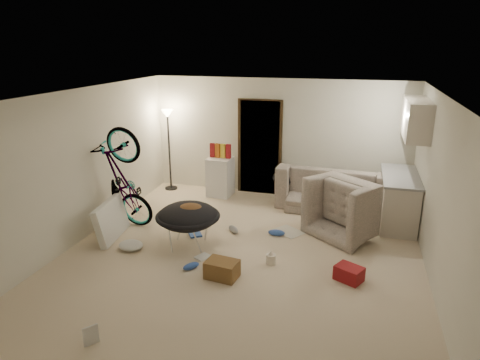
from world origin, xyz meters
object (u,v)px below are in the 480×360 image
(sofa, at_px, (332,193))
(armchair, at_px, (354,212))
(bicycle, at_px, (124,201))
(tv_box, at_px, (111,220))
(floor_lamp, at_px, (168,133))
(kitchen_counter, at_px, (398,200))
(drink_case_b, at_px, (349,273))
(juicer, at_px, (271,258))
(mini_fridge, at_px, (220,177))
(drink_case_a, at_px, (222,269))
(saucer_chair, at_px, (188,222))

(sofa, height_order, armchair, armchair)
(bicycle, distance_m, tv_box, 0.50)
(floor_lamp, relative_size, sofa, 0.84)
(kitchen_counter, distance_m, drink_case_b, 2.48)
(floor_lamp, bearing_deg, tv_box, -87.83)
(bicycle, relative_size, juicer, 8.78)
(mini_fridge, bearing_deg, juicer, -54.38)
(drink_case_a, xyz_separation_m, juicer, (0.59, 0.57, -0.04))
(armchair, xyz_separation_m, juicer, (-1.17, -1.52, -0.28))
(bicycle, relative_size, drink_case_a, 4.28)
(juicer, bearing_deg, armchair, 52.59)
(kitchen_counter, bearing_deg, drink_case_a, -132.58)
(floor_lamp, distance_m, bicycle, 2.32)
(kitchen_counter, distance_m, sofa, 1.30)
(bicycle, bearing_deg, armchair, -71.40)
(floor_lamp, relative_size, tv_box, 1.87)
(drink_case_b, bearing_deg, floor_lamp, 171.44)
(kitchen_counter, bearing_deg, mini_fridge, 171.33)
(sofa, relative_size, juicer, 9.96)
(armchair, distance_m, tv_box, 4.20)
(drink_case_a, height_order, juicer, drink_case_a)
(armchair, xyz_separation_m, bicycle, (-3.97, -0.89, 0.13))
(sofa, height_order, tv_box, tv_box)
(drink_case_a, bearing_deg, sofa, 75.37)
(floor_lamp, xyz_separation_m, armchair, (4.07, -1.29, -0.93))
(tv_box, xyz_separation_m, drink_case_b, (3.96, -0.34, -0.22))
(saucer_chair, distance_m, juicer, 1.47)
(drink_case_b, bearing_deg, tv_box, -157.18)
(armchair, bearing_deg, sofa, -29.58)
(armchair, relative_size, bicycle, 0.60)
(juicer, bearing_deg, kitchen_counter, 48.37)
(sofa, xyz_separation_m, bicycle, (-3.52, -1.98, 0.19))
(drink_case_a, xyz_separation_m, drink_case_b, (1.74, 0.41, -0.02))
(sofa, distance_m, juicer, 2.72)
(kitchen_counter, distance_m, bicycle, 4.97)
(tv_box, relative_size, drink_case_b, 2.67)
(drink_case_a, bearing_deg, drink_case_b, 20.73)
(armchair, distance_m, mini_fridge, 3.09)
(saucer_chair, distance_m, tv_box, 1.40)
(saucer_chair, distance_m, drink_case_b, 2.61)
(sofa, relative_size, bicycle, 1.13)
(mini_fridge, relative_size, saucer_chair, 0.81)
(floor_lamp, xyz_separation_m, tv_box, (0.10, -2.64, -0.99))
(tv_box, bearing_deg, juicer, -11.41)
(mini_fridge, bearing_deg, sofa, 1.39)
(armchair, distance_m, bicycle, 4.07)
(tv_box, bearing_deg, floor_lamp, 84.28)
(armchair, bearing_deg, drink_case_b, 127.32)
(kitchen_counter, height_order, drink_case_a, kitchen_counter)
(saucer_chair, relative_size, tv_box, 1.07)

